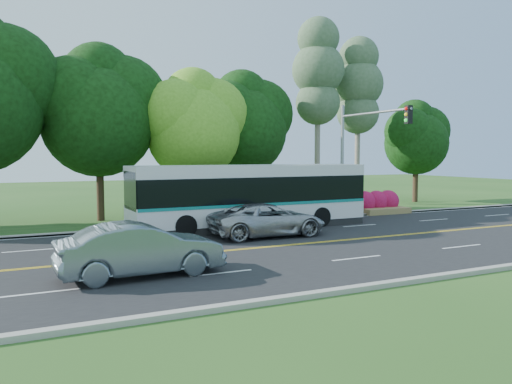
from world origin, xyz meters
name	(u,v)px	position (x,y,z in m)	size (l,w,h in m)	color
ground	(317,243)	(0.00, 0.00, 0.00)	(120.00, 120.00, 0.00)	#274F1A
road	(317,243)	(0.00, 0.00, 0.01)	(60.00, 14.00, 0.02)	black
curb_north	(249,222)	(0.00, 7.15, 0.07)	(60.00, 0.30, 0.15)	#9B988C
curb_south	(441,276)	(0.00, -7.15, 0.07)	(60.00, 0.30, 0.15)	#9B988C
grass_verge	(236,219)	(0.00, 9.00, 0.05)	(60.00, 4.00, 0.10)	#274F1A
lane_markings	(315,243)	(-0.09, 0.00, 0.02)	(57.60, 13.82, 0.00)	gold
tree_row	(138,108)	(-5.15, 12.13, 6.73)	(44.70, 9.10, 13.84)	#302215
bougainvillea_hedge	(342,204)	(7.18, 8.15, 0.72)	(9.50, 2.25, 1.50)	maroon
traffic_signal	(361,142)	(6.49, 5.40, 4.67)	(0.42, 6.10, 7.00)	gray
transit_bus	(251,197)	(-0.78, 5.26, 1.68)	(12.87, 3.03, 3.35)	silver
sedan	(141,250)	(-8.45, -2.78, 0.88)	(1.82, 5.22, 1.72)	slate
suv	(268,220)	(-1.19, 2.54, 0.81)	(2.61, 5.66, 1.57)	#AAABAE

